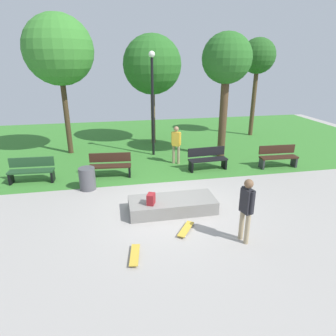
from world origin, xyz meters
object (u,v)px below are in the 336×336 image
object	(u,v)px
park_bench_far_right	(207,158)
park_bench_near_lamppost	(110,165)
pedestrian_with_backpack	(176,141)
skateboard_by_ledge	(135,255)
tree_tall_oak	(258,57)
trash_bin	(87,179)
park_bench_by_oak	(278,156)
skater_performing_trick	(246,206)
lamp_post	(152,95)
concrete_ledge	(172,205)
backpack_on_ledge	(151,199)
tree_young_birch	(59,51)
tree_slender_maple	(152,65)
skateboard_spare	(186,229)
tree_broad_elm	(227,61)
park_bench_near_path	(31,170)

from	to	relation	value
park_bench_far_right	park_bench_near_lamppost	bearing A→B (deg)	-179.96
pedestrian_with_backpack	skateboard_by_ledge	bearing A→B (deg)	-110.96
tree_tall_oak	trash_bin	bearing A→B (deg)	-145.87
park_bench_by_oak	pedestrian_with_backpack	bearing A→B (deg)	162.84
skater_performing_trick	park_bench_far_right	bearing A→B (deg)	81.90
trash_bin	lamp_post	bearing A→B (deg)	50.68
skater_performing_trick	park_bench_far_right	xyz separation A→B (m)	(0.72, 5.08, -0.50)
park_bench_by_oak	concrete_ledge	bearing A→B (deg)	-150.54
park_bench_far_right	trash_bin	distance (m)	4.87
skater_performing_trick	park_bench_near_lamppost	world-z (taller)	skater_performing_trick
backpack_on_ledge	park_bench_far_right	xyz separation A→B (m)	(2.83, 3.40, -0.07)
trash_bin	skateboard_by_ledge	bearing A→B (deg)	-72.83
tree_young_birch	lamp_post	world-z (taller)	tree_young_birch
park_bench_by_oak	pedestrian_with_backpack	size ratio (longest dim) A/B	0.97
park_bench_by_oak	tree_young_birch	xyz separation A→B (m)	(-8.85, 3.78, 4.19)
park_bench_far_right	tree_slender_maple	xyz separation A→B (m)	(-1.57, 4.57, 3.56)
skateboard_spare	park_bench_far_right	distance (m)	4.84
backpack_on_ledge	park_bench_by_oak	size ratio (longest dim) A/B	0.20
skateboard_spare	tree_young_birch	bearing A→B (deg)	115.71
tree_tall_oak	skateboard_spare	bearing A→B (deg)	-124.22
backpack_on_ledge	tree_broad_elm	bearing A→B (deg)	163.47
park_bench_near_lamppost	concrete_ledge	bearing A→B (deg)	-60.89
park_bench_by_oak	pedestrian_with_backpack	distance (m)	4.34
park_bench_far_right	pedestrian_with_backpack	bearing A→B (deg)	137.79
park_bench_near_path	park_bench_far_right	world-z (taller)	same
lamp_post	skateboard_by_ledge	bearing A→B (deg)	-101.73
tree_tall_oak	concrete_ledge	bearing A→B (deg)	-128.31
skater_performing_trick	lamp_post	world-z (taller)	lamp_post
tree_slender_maple	lamp_post	bearing A→B (deg)	-98.51
park_bench_near_lamppost	tree_broad_elm	distance (m)	6.56
tree_young_birch	skater_performing_trick	bearing A→B (deg)	-59.27
tree_slender_maple	pedestrian_with_backpack	bearing A→B (deg)	-82.49
park_bench_near_path	tree_broad_elm	xyz separation A→B (m)	(8.01, 1.56, 3.76)
skater_performing_trick	skateboard_spare	bearing A→B (deg)	151.62
pedestrian_with_backpack	park_bench_by_oak	bearing A→B (deg)	-17.16
concrete_ledge	tree_slender_maple	bearing A→B (deg)	85.65
park_bench_near_path	tree_tall_oak	distance (m)	12.99
park_bench_near_lamppost	tree_slender_maple	bearing A→B (deg)	62.54
backpack_on_ledge	pedestrian_with_backpack	world-z (taller)	pedestrian_with_backpack
skater_performing_trick	trash_bin	xyz separation A→B (m)	(-4.03, 4.01, -0.59)
tree_young_birch	pedestrian_with_backpack	world-z (taller)	tree_young_birch
concrete_ledge	lamp_post	bearing A→B (deg)	87.26
park_bench_near_lamppost	tree_tall_oak	bearing A→B (deg)	31.59
lamp_post	trash_bin	distance (m)	5.11
park_bench_far_right	tree_broad_elm	size ratio (longest dim) A/B	0.30
skateboard_by_ledge	pedestrian_with_backpack	distance (m)	6.71
tree_young_birch	tree_tall_oak	xyz separation A→B (m)	(10.28, 1.66, -0.26)
park_bench_near_path	tree_broad_elm	world-z (taller)	tree_broad_elm
concrete_ledge	tree_young_birch	world-z (taller)	tree_young_birch
tree_young_birch	skateboard_spare	bearing A→B (deg)	-64.29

